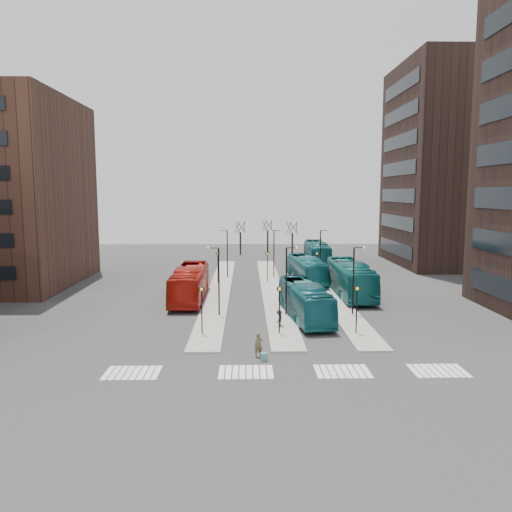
{
  "coord_description": "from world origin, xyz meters",
  "views": [
    {
      "loc": [
        -0.95,
        -25.66,
        11.07
      ],
      "look_at": [
        -0.03,
        21.31,
        5.0
      ],
      "focal_mm": 35.0,
      "sensor_mm": 36.0,
      "label": 1
    }
  ],
  "objects_px": {
    "suitcase": "(264,357)",
    "teal_bus_c": "(350,279)",
    "commuter_a": "(169,306)",
    "commuter_c": "(279,319)",
    "teal_bus_d": "(317,253)",
    "teal_bus_b": "(306,270)",
    "red_bus": "(190,283)",
    "traveller": "(259,345)",
    "commuter_b": "(298,310)",
    "teal_bus_a": "(305,301)"
  },
  "relations": [
    {
      "from": "suitcase",
      "to": "teal_bus_c",
      "type": "bearing_deg",
      "value": 52.58
    },
    {
      "from": "commuter_a",
      "to": "commuter_c",
      "type": "relative_size",
      "value": 1.03
    },
    {
      "from": "teal_bus_d",
      "to": "teal_bus_b",
      "type": "bearing_deg",
      "value": -101.23
    },
    {
      "from": "teal_bus_d",
      "to": "commuter_a",
      "type": "xyz_separation_m",
      "value": [
        -17.89,
        -31.16,
        -0.97
      ]
    },
    {
      "from": "red_bus",
      "to": "teal_bus_b",
      "type": "relative_size",
      "value": 1.09
    },
    {
      "from": "traveller",
      "to": "commuter_b",
      "type": "distance_m",
      "value": 10.26
    },
    {
      "from": "suitcase",
      "to": "commuter_a",
      "type": "distance_m",
      "value": 15.23
    },
    {
      "from": "teal_bus_c",
      "to": "commuter_a",
      "type": "bearing_deg",
      "value": -156.72
    },
    {
      "from": "teal_bus_a",
      "to": "commuter_b",
      "type": "relative_size",
      "value": 6.46
    },
    {
      "from": "red_bus",
      "to": "teal_bus_a",
      "type": "bearing_deg",
      "value": -35.14
    },
    {
      "from": "teal_bus_b",
      "to": "red_bus",
      "type": "bearing_deg",
      "value": -149.86
    },
    {
      "from": "teal_bus_c",
      "to": "teal_bus_a",
      "type": "bearing_deg",
      "value": -121.98
    },
    {
      "from": "traveller",
      "to": "commuter_a",
      "type": "distance_m",
      "value": 14.35
    },
    {
      "from": "teal_bus_b",
      "to": "commuter_a",
      "type": "height_order",
      "value": "teal_bus_b"
    },
    {
      "from": "teal_bus_c",
      "to": "commuter_a",
      "type": "distance_m",
      "value": 19.81
    },
    {
      "from": "commuter_a",
      "to": "commuter_b",
      "type": "relative_size",
      "value": 0.87
    },
    {
      "from": "suitcase",
      "to": "red_bus",
      "type": "distance_m",
      "value": 20.06
    },
    {
      "from": "teal_bus_c",
      "to": "commuter_b",
      "type": "distance_m",
      "value": 12.28
    },
    {
      "from": "teal_bus_d",
      "to": "commuter_b",
      "type": "distance_m",
      "value": 34.21
    },
    {
      "from": "suitcase",
      "to": "teal_bus_a",
      "type": "relative_size",
      "value": 0.05
    },
    {
      "from": "teal_bus_a",
      "to": "traveller",
      "type": "distance_m",
      "value": 11.13
    },
    {
      "from": "teal_bus_b",
      "to": "commuter_b",
      "type": "height_order",
      "value": "teal_bus_b"
    },
    {
      "from": "suitcase",
      "to": "teal_bus_b",
      "type": "xyz_separation_m",
      "value": [
        6.2,
        28.37,
        1.33
      ]
    },
    {
      "from": "teal_bus_b",
      "to": "commuter_b",
      "type": "bearing_deg",
      "value": -105.07
    },
    {
      "from": "commuter_a",
      "to": "commuter_c",
      "type": "distance_m",
      "value": 10.81
    },
    {
      "from": "commuter_b",
      "to": "commuter_a",
      "type": "bearing_deg",
      "value": 100.76
    },
    {
      "from": "suitcase",
      "to": "traveller",
      "type": "distance_m",
      "value": 1.05
    },
    {
      "from": "teal_bus_c",
      "to": "teal_bus_d",
      "type": "bearing_deg",
      "value": 90.54
    },
    {
      "from": "commuter_a",
      "to": "teal_bus_a",
      "type": "bearing_deg",
      "value": 159.03
    },
    {
      "from": "teal_bus_d",
      "to": "traveller",
      "type": "relative_size",
      "value": 7.46
    },
    {
      "from": "suitcase",
      "to": "commuter_b",
      "type": "xyz_separation_m",
      "value": [
        3.34,
        10.4,
        0.61
      ]
    },
    {
      "from": "suitcase",
      "to": "teal_bus_d",
      "type": "distance_m",
      "value": 45.08
    },
    {
      "from": "teal_bus_d",
      "to": "commuter_b",
      "type": "relative_size",
      "value": 7.11
    },
    {
      "from": "teal_bus_c",
      "to": "commuter_c",
      "type": "bearing_deg",
      "value": -123.92
    },
    {
      "from": "suitcase",
      "to": "teal_bus_a",
      "type": "distance_m",
      "value": 11.81
    },
    {
      "from": "teal_bus_b",
      "to": "teal_bus_c",
      "type": "distance_m",
      "value": 8.56
    },
    {
      "from": "teal_bus_b",
      "to": "traveller",
      "type": "relative_size",
      "value": 6.9
    },
    {
      "from": "commuter_a",
      "to": "suitcase",
      "type": "bearing_deg",
      "value": 109.92
    },
    {
      "from": "commuter_c",
      "to": "teal_bus_a",
      "type": "bearing_deg",
      "value": 159.15
    },
    {
      "from": "suitcase",
      "to": "commuter_a",
      "type": "bearing_deg",
      "value": 110.82
    },
    {
      "from": "suitcase",
      "to": "teal_bus_c",
      "type": "distance_m",
      "value": 23.02
    },
    {
      "from": "red_bus",
      "to": "commuter_a",
      "type": "relative_size",
      "value": 8.25
    },
    {
      "from": "teal_bus_a",
      "to": "teal_bus_d",
      "type": "distance_m",
      "value": 33.45
    },
    {
      "from": "teal_bus_c",
      "to": "commuter_b",
      "type": "relative_size",
      "value": 7.5
    },
    {
      "from": "suitcase",
      "to": "red_bus",
      "type": "relative_size",
      "value": 0.04
    },
    {
      "from": "suitcase",
      "to": "commuter_c",
      "type": "distance_m",
      "value": 8.26
    },
    {
      "from": "commuter_a",
      "to": "commuter_c",
      "type": "xyz_separation_m",
      "value": [
        9.72,
        -4.74,
        -0.02
      ]
    },
    {
      "from": "teal_bus_b",
      "to": "teal_bus_d",
      "type": "distance_m",
      "value": 16.02
    },
    {
      "from": "teal_bus_b",
      "to": "commuter_a",
      "type": "relative_size",
      "value": 7.59
    },
    {
      "from": "red_bus",
      "to": "traveller",
      "type": "distance_m",
      "value": 19.14
    }
  ]
}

